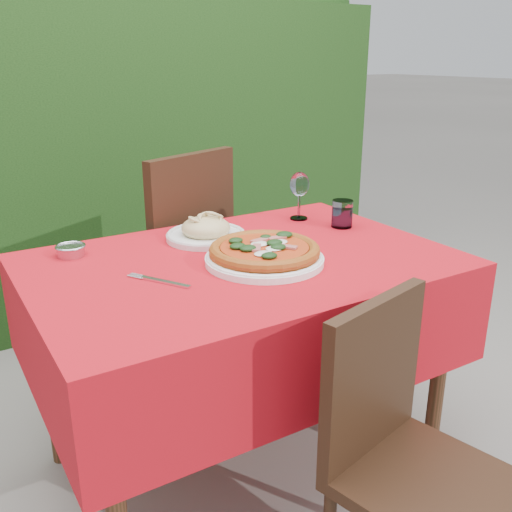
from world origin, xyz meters
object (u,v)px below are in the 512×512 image
water_glass (342,215)px  chair_far (175,253)px  pizza_plate (264,253)px  fork (165,282)px  pasta_plate (206,231)px  wine_glass (299,186)px  chair_near (400,443)px  steel_ramekin (71,251)px

water_glass → chair_far: bearing=127.6°
pizza_plate → water_glass: water_glass is taller
water_glass → fork: size_ratio=0.45×
pasta_plate → fork: 0.40m
pasta_plate → water_glass: water_glass is taller
wine_glass → fork: wine_glass is taller
chair_near → steel_ramekin: bearing=105.0°
pizza_plate → fork: pizza_plate is taller
water_glass → pizza_plate: bearing=-158.4°
pizza_plate → pasta_plate: pasta_plate is taller
fork → water_glass: bearing=-18.7°
fork → steel_ramekin: (-0.16, 0.36, 0.01)m
pasta_plate → wine_glass: wine_glass is taller
pizza_plate → fork: bearing=179.1°
wine_glass → water_glass: bearing=-66.8°
water_glass → fork: (-0.75, -0.17, -0.04)m
pasta_plate → steel_ramekin: pasta_plate is taller
chair_far → steel_ramekin: size_ratio=11.70×
chair_near → steel_ramekin: size_ratio=9.60×
water_glass → steel_ramekin: water_glass is taller
chair_near → fork: chair_near is taller
chair_far → pizza_plate: chair_far is taller
wine_glass → chair_far: bearing=132.7°
fork → wine_glass: bearing=-5.2°
chair_near → wine_glass: 1.05m
pasta_plate → fork: size_ratio=1.24×
steel_ramekin → pizza_plate: bearing=-37.1°
wine_glass → steel_ramekin: size_ratio=2.13×
chair_near → steel_ramekin: chair_near is taller
fork → chair_far: bearing=33.7°
chair_far → wine_glass: 0.60m
chair_near → steel_ramekin: 1.10m
steel_ramekin → chair_far: bearing=35.8°
chair_near → water_glass: water_glass is taller
water_glass → pasta_plate: bearing=165.3°
fork → pasta_plate: bearing=15.9°
chair_near → water_glass: bearing=47.4°
water_glass → fork: 0.77m
pizza_plate → wine_glass: wine_glass is taller
pasta_plate → water_glass: size_ratio=2.73×
water_glass → steel_ramekin: (-0.91, 0.19, -0.03)m
pasta_plate → wine_glass: size_ratio=1.49×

